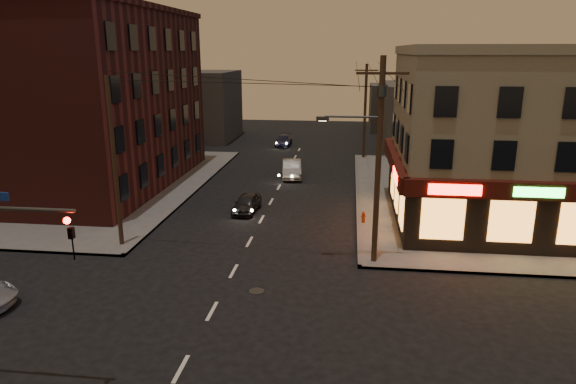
# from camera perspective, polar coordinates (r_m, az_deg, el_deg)

# --- Properties ---
(ground) EXTENTS (120.00, 120.00, 0.00)m
(ground) POSITION_cam_1_polar(r_m,az_deg,el_deg) (21.88, -8.44, -12.97)
(ground) COLOR black
(ground) RESTS_ON ground
(sidewalk_ne) EXTENTS (24.00, 28.00, 0.15)m
(sidewalk_ne) POSITION_cam_1_polar(r_m,az_deg,el_deg) (40.88, 24.62, -0.56)
(sidewalk_ne) COLOR #514F4C
(sidewalk_ne) RESTS_ON ground
(sidewalk_nw) EXTENTS (24.00, 28.00, 0.15)m
(sidewalk_nw) POSITION_cam_1_polar(r_m,az_deg,el_deg) (45.39, -24.35, 0.96)
(sidewalk_nw) COLOR #514F4C
(sidewalk_nw) RESTS_ON ground
(pizza_building) EXTENTS (15.85, 12.85, 10.50)m
(pizza_building) POSITION_cam_1_polar(r_m,az_deg,el_deg) (34.00, 25.00, 5.54)
(pizza_building) COLOR gray
(pizza_building) RESTS_ON sidewalk_ne
(brick_apartment) EXTENTS (12.00, 20.00, 13.00)m
(brick_apartment) POSITION_cam_1_polar(r_m,az_deg,el_deg) (42.62, -21.25, 9.43)
(brick_apartment) COLOR #451916
(brick_apartment) RESTS_ON sidewalk_nw
(bg_building_ne_a) EXTENTS (10.00, 12.00, 7.00)m
(bg_building_ne_a) POSITION_cam_1_polar(r_m,az_deg,el_deg) (57.57, 15.62, 8.04)
(bg_building_ne_a) COLOR #3F3D3A
(bg_building_ne_a) RESTS_ON ground
(bg_building_nw) EXTENTS (9.00, 10.00, 8.00)m
(bg_building_nw) POSITION_cam_1_polar(r_m,az_deg,el_deg) (63.56, -10.08, 9.47)
(bg_building_nw) COLOR #3F3D3A
(bg_building_nw) RESTS_ON ground
(bg_building_ne_b) EXTENTS (8.00, 8.00, 6.00)m
(bg_building_ne_b) POSITION_cam_1_polar(r_m,az_deg,el_deg) (71.20, 12.36, 9.16)
(bg_building_ne_b) COLOR #3F3D3A
(bg_building_ne_b) RESTS_ON ground
(utility_pole_main) EXTENTS (4.20, 0.44, 10.00)m
(utility_pole_main) POSITION_cam_1_polar(r_m,az_deg,el_deg) (24.77, 9.80, 4.54)
(utility_pole_main) COLOR #382619
(utility_pole_main) RESTS_ON sidewalk_ne
(utility_pole_far) EXTENTS (0.26, 0.26, 9.00)m
(utility_pole_far) POSITION_cam_1_polar(r_m,az_deg,el_deg) (50.85, 8.55, 8.83)
(utility_pole_far) COLOR #382619
(utility_pole_far) RESTS_ON sidewalk_ne
(utility_pole_west) EXTENTS (0.24, 0.24, 9.00)m
(utility_pole_west) POSITION_cam_1_polar(r_m,az_deg,el_deg) (28.40, -18.71, 3.04)
(utility_pole_west) COLOR #382619
(utility_pole_west) RESTS_ON sidewalk_nw
(sedan_near) EXTENTS (1.65, 3.62, 1.20)m
(sedan_near) POSITION_cam_1_polar(r_m,az_deg,el_deg) (34.04, -4.61, -1.25)
(sedan_near) COLOR black
(sedan_near) RESTS_ON ground
(sedan_mid) EXTENTS (2.07, 4.57, 1.46)m
(sedan_mid) POSITION_cam_1_polar(r_m,az_deg,el_deg) (43.28, 0.43, 2.59)
(sedan_mid) COLOR slate
(sedan_mid) RESTS_ON ground
(sedan_far) EXTENTS (1.68, 4.09, 1.18)m
(sedan_far) POSITION_cam_1_polar(r_m,az_deg,el_deg) (57.93, -0.48, 5.74)
(sedan_far) COLOR #191A33
(sedan_far) RESTS_ON ground
(fire_hydrant) EXTENTS (0.32, 0.32, 0.70)m
(fire_hydrant) POSITION_cam_1_polar(r_m,az_deg,el_deg) (31.80, 8.39, -2.71)
(fire_hydrant) COLOR maroon
(fire_hydrant) RESTS_ON sidewalk_ne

